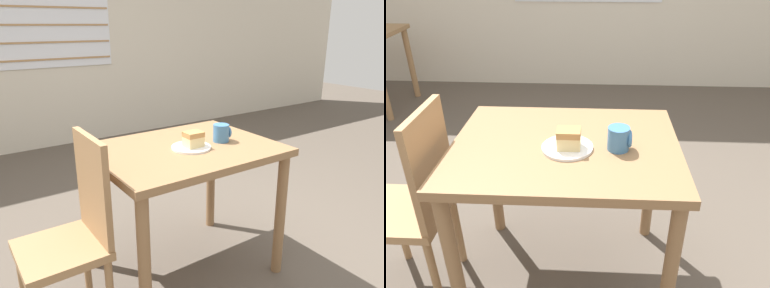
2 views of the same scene
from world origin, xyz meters
The scene contains 5 objects.
dining_table_near centered at (-0.12, 0.10, 0.66)m, with size 0.97×0.76×0.78m.
chair_near_window centered at (-0.79, 0.01, 0.52)m, with size 0.37×0.37×0.96m.
plate centered at (-0.11, 0.06, 0.78)m, with size 0.21×0.21×0.01m.
cake_slice centered at (-0.10, 0.05, 0.83)m, with size 0.10×0.08×0.08m.
coffee_mug centered at (0.11, 0.07, 0.83)m, with size 0.10×0.09×0.10m.
Camera 2 is at (0.01, -1.29, 1.55)m, focal length 35.00 mm.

